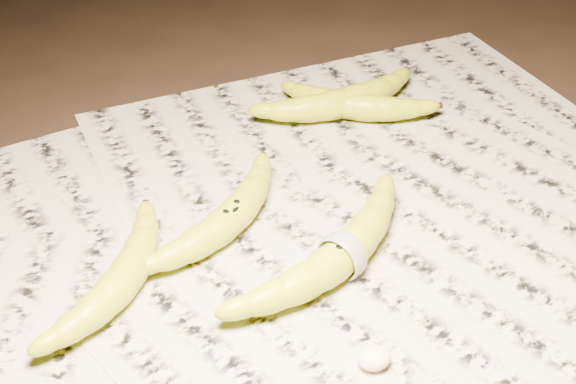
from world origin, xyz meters
name	(u,v)px	position (x,y,z in m)	size (l,w,h in m)	color
ground	(282,239)	(0.00, 0.00, 0.00)	(3.00, 3.00, 0.00)	black
newspaper_patch	(254,260)	(-0.04, -0.02, 0.00)	(0.90, 0.70, 0.01)	#ABA692
banana_left_b	(124,275)	(-0.15, -0.02, 0.02)	(0.17, 0.05, 0.03)	gold
banana_center	(230,216)	(-0.04, 0.02, 0.02)	(0.18, 0.05, 0.03)	gold
banana_taped	(342,253)	(0.03, -0.07, 0.03)	(0.21, 0.06, 0.04)	gold
banana_upper_a	(344,99)	(0.15, 0.17, 0.03)	(0.18, 0.06, 0.03)	gold
banana_upper_b	(354,103)	(0.16, 0.16, 0.02)	(0.16, 0.05, 0.03)	gold
measuring_tape	(342,253)	(0.03, -0.07, 0.03)	(0.05, 0.05, 0.00)	white
flesh_chunk_c	(375,354)	(0.00, -0.17, 0.02)	(0.03, 0.02, 0.02)	beige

